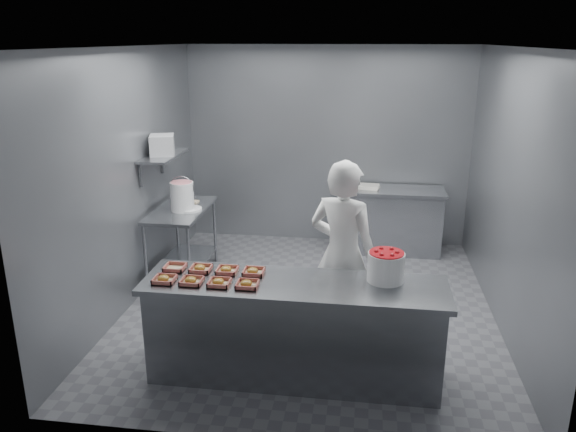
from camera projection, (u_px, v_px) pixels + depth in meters
The scene contains 24 objects.
floor at pixel (309, 306), 6.30m from camera, with size 4.50×4.50×0.00m, color #4C4C51.
ceiling at pixel (313, 47), 5.46m from camera, with size 4.50×4.50×0.00m, color white.
wall_back at pixel (327, 147), 8.00m from camera, with size 4.00×0.04×2.80m, color slate.
wall_left at pixel (130, 179), 6.15m from camera, with size 0.04×4.50×2.80m, color slate.
wall_right at pixel (510, 193), 5.61m from camera, with size 0.04×4.50×2.80m, color slate.
service_counter at pixel (294, 330), 4.89m from camera, with size 2.60×0.70×0.90m.
prep_table at pixel (182, 232), 6.91m from camera, with size 0.60×1.20×0.90m.
back_counter at pixel (388, 220), 7.84m from camera, with size 1.50×0.60×0.90m.
wall_shelf at pixel (163, 156), 6.64m from camera, with size 0.35×0.90×0.03m, color slate.
tray_0 at pixel (164, 279), 4.77m from camera, with size 0.19×0.18×0.06m.
tray_1 at pixel (191, 281), 4.74m from camera, with size 0.19×0.18×0.06m.
tray_2 at pixel (219, 282), 4.71m from camera, with size 0.19×0.18×0.06m.
tray_3 at pixel (247, 284), 4.68m from camera, with size 0.19×0.18×0.06m.
tray_4 at pixel (175, 267), 5.02m from camera, with size 0.19×0.18×0.04m.
tray_5 at pixel (201, 268), 4.99m from camera, with size 0.19×0.18×0.06m.
tray_6 at pixel (227, 270), 4.96m from camera, with size 0.19×0.18×0.06m.
tray_7 at pixel (253, 271), 4.93m from camera, with size 0.19×0.18×0.06m.
worker at pixel (343, 255), 5.30m from camera, with size 0.67×0.44×1.84m, color white.
strawberry_tub at pixel (386, 266), 4.75m from camera, with size 0.31×0.31×0.26m.
glaze_bucket at pixel (182, 196), 6.69m from camera, with size 0.29×0.28×0.43m.
bucket_lid at pixel (189, 209), 6.76m from camera, with size 0.30×0.30×0.02m, color white.
rag at pixel (193, 202), 7.08m from camera, with size 0.13×0.11×0.02m, color #CCB28C.
appliance at pixel (162, 145), 6.58m from camera, with size 0.27×0.31×0.23m, color gray.
paper_stack at pixel (368, 187), 7.74m from camera, with size 0.30×0.22×0.05m, color silver.
Camera 1 is at (0.56, -5.68, 2.88)m, focal length 35.00 mm.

